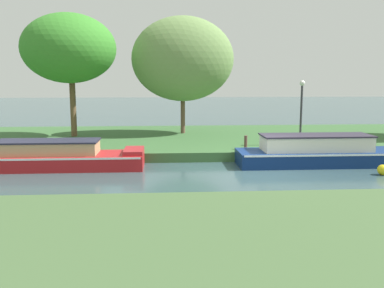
{
  "coord_description": "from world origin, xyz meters",
  "views": [
    {
      "loc": [
        -3.38,
        -15.13,
        3.48
      ],
      "look_at": [
        -2.3,
        1.2,
        0.9
      ],
      "focal_mm": 39.73,
      "sensor_mm": 36.0,
      "label": 1
    }
  ],
  "objects_px": {
    "navy_barge": "(319,152)",
    "willow_tree_centre": "(183,59)",
    "red_narrowboat": "(57,157)",
    "willow_tree_left": "(69,49)",
    "channel_buoy": "(383,170)",
    "lamp_post": "(301,105)",
    "mooring_post_near": "(246,142)"
  },
  "relations": [
    {
      "from": "navy_barge",
      "to": "willow_tree_centre",
      "type": "xyz_separation_m",
      "value": [
        -5.13,
        6.94,
        3.94
      ]
    },
    {
      "from": "red_narrowboat",
      "to": "willow_tree_left",
      "type": "relative_size",
      "value": 1.04
    },
    {
      "from": "navy_barge",
      "to": "channel_buoy",
      "type": "relative_size",
      "value": 17.52
    },
    {
      "from": "lamp_post",
      "to": "mooring_post_near",
      "type": "relative_size",
      "value": 4.95
    },
    {
      "from": "red_narrowboat",
      "to": "channel_buoy",
      "type": "bearing_deg",
      "value": -9.04
    },
    {
      "from": "red_narrowboat",
      "to": "lamp_post",
      "type": "bearing_deg",
      "value": 13.94
    },
    {
      "from": "willow_tree_centre",
      "to": "mooring_post_near",
      "type": "height_order",
      "value": "willow_tree_centre"
    },
    {
      "from": "navy_barge",
      "to": "channel_buoy",
      "type": "height_order",
      "value": "navy_barge"
    },
    {
      "from": "willow_tree_left",
      "to": "mooring_post_near",
      "type": "xyz_separation_m",
      "value": [
        8.25,
        -4.28,
        -4.21
      ]
    },
    {
      "from": "channel_buoy",
      "to": "mooring_post_near",
      "type": "bearing_deg",
      "value": 141.3
    },
    {
      "from": "willow_tree_centre",
      "to": "channel_buoy",
      "type": "distance_m",
      "value": 11.93
    },
    {
      "from": "navy_barge",
      "to": "red_narrowboat",
      "type": "xyz_separation_m",
      "value": [
        -10.29,
        0.0,
        -0.05
      ]
    },
    {
      "from": "navy_barge",
      "to": "willow_tree_left",
      "type": "height_order",
      "value": "willow_tree_left"
    },
    {
      "from": "lamp_post",
      "to": "mooring_post_near",
      "type": "xyz_separation_m",
      "value": [
        -2.72,
        -1.01,
        -1.55
      ]
    },
    {
      "from": "red_narrowboat",
      "to": "willow_tree_centre",
      "type": "relative_size",
      "value": 1.03
    },
    {
      "from": "navy_barge",
      "to": "willow_tree_centre",
      "type": "height_order",
      "value": "willow_tree_centre"
    },
    {
      "from": "red_narrowboat",
      "to": "channel_buoy",
      "type": "distance_m",
      "value": 12.1
    },
    {
      "from": "red_narrowboat",
      "to": "willow_tree_left",
      "type": "distance_m",
      "value": 7.37
    },
    {
      "from": "lamp_post",
      "to": "channel_buoy",
      "type": "xyz_separation_m",
      "value": [
        1.6,
        -4.47,
        -2.06
      ]
    },
    {
      "from": "red_narrowboat",
      "to": "channel_buoy",
      "type": "height_order",
      "value": "red_narrowboat"
    },
    {
      "from": "navy_barge",
      "to": "lamp_post",
      "type": "relative_size",
      "value": 2.26
    },
    {
      "from": "willow_tree_left",
      "to": "willow_tree_centre",
      "type": "height_order",
      "value": "willow_tree_centre"
    },
    {
      "from": "navy_barge",
      "to": "red_narrowboat",
      "type": "height_order",
      "value": "navy_barge"
    },
    {
      "from": "willow_tree_left",
      "to": "channel_buoy",
      "type": "height_order",
      "value": "willow_tree_left"
    },
    {
      "from": "navy_barge",
      "to": "channel_buoy",
      "type": "bearing_deg",
      "value": -48.93
    },
    {
      "from": "willow_tree_centre",
      "to": "channel_buoy",
      "type": "xyz_separation_m",
      "value": [
        6.78,
        -8.84,
        -4.26
      ]
    },
    {
      "from": "mooring_post_near",
      "to": "red_narrowboat",
      "type": "bearing_deg",
      "value": -168.45
    },
    {
      "from": "navy_barge",
      "to": "mooring_post_near",
      "type": "relative_size",
      "value": 11.18
    },
    {
      "from": "lamp_post",
      "to": "willow_tree_left",
      "type": "bearing_deg",
      "value": 163.38
    },
    {
      "from": "willow_tree_centre",
      "to": "lamp_post",
      "type": "bearing_deg",
      "value": -40.12
    },
    {
      "from": "willow_tree_centre",
      "to": "lamp_post",
      "type": "xyz_separation_m",
      "value": [
        5.18,
        -4.37,
        -2.2
      ]
    },
    {
      "from": "navy_barge",
      "to": "lamp_post",
      "type": "xyz_separation_m",
      "value": [
        0.06,
        2.57,
        1.74
      ]
    }
  ]
}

